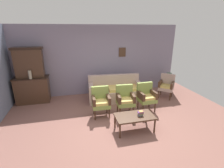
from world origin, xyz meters
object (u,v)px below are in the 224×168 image
side_cabinet (33,90)px  floral_couch (115,91)px  armchair_near_couch_end (146,96)px  book_stack_on_table (141,113)px  coffee_table (135,117)px  wingback_chair_by_fireplace (166,85)px  floor_vase_by_wall (168,82)px  armchair_near_cabinet (125,98)px  vase_on_cabinet (30,75)px  armchair_by_doorway (101,100)px

side_cabinet → floral_couch: side_cabinet is taller
armchair_near_couch_end → book_stack_on_table: (-0.63, -1.02, -0.02)m
floral_couch → coffee_table: bearing=-90.3°
wingback_chair_by_fireplace → floor_vase_by_wall: (0.49, 0.64, -0.11)m
armchair_near_couch_end → floor_vase_by_wall: size_ratio=1.15×
armchair_near_cabinet → wingback_chair_by_fireplace: bearing=23.7°
coffee_table → wingback_chair_by_fireplace: bearing=42.0°
coffee_table → vase_on_cabinet: bearing=140.9°
armchair_by_doorway → book_stack_on_table: 1.32m
armchair_near_couch_end → wingback_chair_by_fireplace: (1.20, 0.79, 0.00)m
wingback_chair_by_fireplace → armchair_by_doorway: bearing=-163.1°
side_cabinet → floral_couch: size_ratio=0.58×
coffee_table → book_stack_on_table: size_ratio=6.80×
book_stack_on_table → wingback_chair_by_fireplace: bearing=44.7°
wingback_chair_by_fireplace → side_cabinet: bearing=171.3°
floral_couch → wingback_chair_by_fireplace: (1.97, -0.24, 0.17)m
wingback_chair_by_fireplace → book_stack_on_table: size_ratio=6.12×
armchair_near_couch_end → armchair_near_cabinet: bearing=-175.5°
wingback_chair_by_fireplace → coffee_table: size_ratio=0.90×
vase_on_cabinet → armchair_near_couch_end: (3.65, -1.35, -0.57)m
armchair_near_cabinet → floral_couch: bearing=91.8°
armchair_near_cabinet → book_stack_on_table: bearing=-83.8°
wingback_chair_by_fireplace → floor_vase_by_wall: size_ratio=1.15×
floor_vase_by_wall → wingback_chair_by_fireplace: bearing=-127.2°
wingback_chair_by_fireplace → book_stack_on_table: bearing=-135.3°
side_cabinet → coffee_table: side_cabinet is taller
armchair_by_doorway → side_cabinet: bearing=144.6°
armchair_near_cabinet → coffee_table: 0.94m
armchair_near_cabinet → floor_vase_by_wall: bearing=31.6°
armchair_near_cabinet → floor_vase_by_wall: armchair_near_cabinet is taller
side_cabinet → floor_vase_by_wall: 5.38m
floral_couch → armchair_near_cabinet: (0.03, -1.09, 0.17)m
vase_on_cabinet → armchair_by_doorway: bearing=-32.4°
floral_couch → armchair_near_couch_end: 1.30m
side_cabinet → floral_couch: 2.96m
floor_vase_by_wall → armchair_near_couch_end: bearing=-139.7°
vase_on_cabinet → book_stack_on_table: vase_on_cabinet is taller
armchair_near_cabinet → floor_vase_by_wall: size_ratio=1.15×
armchair_by_doorway → armchair_near_couch_end: 1.49m
armchair_near_cabinet → book_stack_on_table: 0.97m
side_cabinet → vase_on_cabinet: 0.64m
armchair_near_couch_end → wingback_chair_by_fireplace: size_ratio=1.00×
side_cabinet → armchair_near_couch_end: size_ratio=1.28×
vase_on_cabinet → wingback_chair_by_fireplace: (4.86, -0.56, -0.57)m
floral_couch → wingback_chair_by_fireplace: size_ratio=2.21×
vase_on_cabinet → armchair_by_doorway: vase_on_cabinet is taller
armchair_near_cabinet → book_stack_on_table: armchair_near_cabinet is taller
armchair_near_couch_end → vase_on_cabinet: bearing=159.7°
coffee_table → armchair_by_doorway: bearing=126.4°
armchair_near_couch_end → floor_vase_by_wall: (1.69, 1.44, -0.11)m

